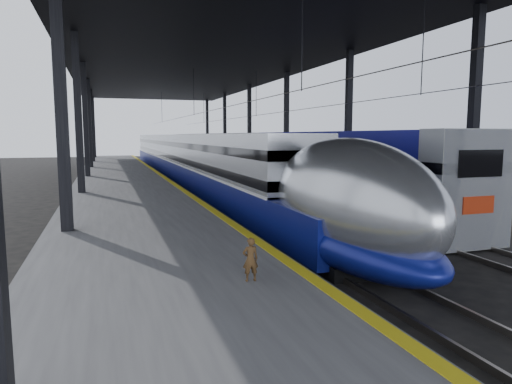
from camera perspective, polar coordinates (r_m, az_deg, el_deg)
name	(u,v)px	position (r m, az deg, el deg)	size (l,w,h in m)	color
ground	(308,294)	(11.62, 6.46, -12.60)	(160.00, 160.00, 0.00)	black
platform	(124,189)	(30.12, -16.13, 0.31)	(6.00, 80.00, 1.00)	#4C4C4F
yellow_strip	(169,180)	(30.30, -10.86, 1.46)	(0.30, 80.00, 0.01)	gold
rails	(245,191)	(31.51, -1.41, 0.11)	(6.52, 80.00, 0.16)	slate
canopy	(206,55)	(31.05, -6.26, 16.70)	(18.00, 75.00, 9.47)	black
tgv_train	(186,159)	(39.75, -8.80, 4.05)	(2.78, 65.20, 3.98)	#B5B8BD
second_train	(241,156)	(40.82, -1.84, 4.53)	(3.00, 56.05, 4.13)	navy
child	(250,259)	(9.20, -0.71, -8.42)	(0.32, 0.21, 0.89)	#483018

